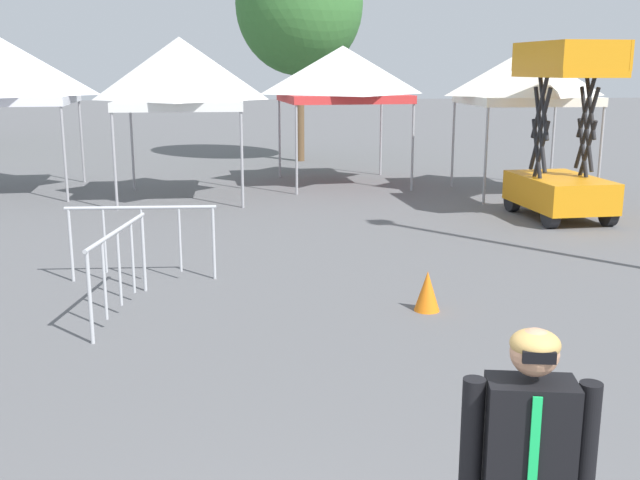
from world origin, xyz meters
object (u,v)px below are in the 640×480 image
tree_behind_tents_right (299,4)px  canopy_tent_left_of_center (343,74)px  canopy_tent_right_of_center (526,76)px  canopy_tent_far_left (1,70)px  traffic_cone_lot_center (427,291)px  canopy_tent_behind_center (180,73)px  scissor_lift (561,165)px  crowd_barrier_near_person (118,255)px  person_foreground (526,474)px  crowd_barrier_by_lift (142,228)px

tree_behind_tents_right → canopy_tent_left_of_center: bearing=-82.8°
canopy_tent_right_of_center → tree_behind_tents_right: (-4.63, 7.13, 2.11)m
canopy_tent_far_left → traffic_cone_lot_center: canopy_tent_far_left is taller
canopy_tent_behind_center → scissor_lift: bearing=-23.2°
canopy_tent_far_left → crowd_barrier_near_person: canopy_tent_far_left is taller
canopy_tent_behind_center → person_foreground: bearing=-80.1°
canopy_tent_far_left → traffic_cone_lot_center: (7.66, -9.94, -2.64)m
canopy_tent_behind_center → crowd_barrier_by_lift: (-0.19, -6.87, -2.08)m
canopy_tent_far_left → crowd_barrier_by_lift: 9.30m
tree_behind_tents_right → traffic_cone_lot_center: 16.16m
crowd_barrier_near_person → canopy_tent_behind_center: bearing=88.0°
crowd_barrier_near_person → scissor_lift: bearing=33.1°
canopy_tent_far_left → person_foreground: canopy_tent_far_left is taller
traffic_cone_lot_center → scissor_lift: bearing=52.8°
canopy_tent_behind_center → tree_behind_tents_right: (3.31, 6.80, 2.04)m
crowd_barrier_by_lift → canopy_tent_right_of_center: bearing=38.8°
canopy_tent_right_of_center → crowd_barrier_near_person: (-8.23, -8.07, -2.00)m
canopy_tent_far_left → person_foreground: (6.67, -15.49, -1.86)m
crowd_barrier_by_lift → canopy_tent_left_of_center: bearing=64.5°
scissor_lift → person_foreground: size_ratio=1.94×
scissor_lift → person_foreground: bearing=-115.0°
canopy_tent_behind_center → tree_behind_tents_right: bearing=64.1°
canopy_tent_behind_center → crowd_barrier_by_lift: canopy_tent_behind_center is taller
canopy_tent_right_of_center → person_foreground: bearing=-111.4°
canopy_tent_left_of_center → traffic_cone_lot_center: 10.78m
tree_behind_tents_right → crowd_barrier_by_lift: tree_behind_tents_right is taller
scissor_lift → crowd_barrier_near_person: scissor_lift is taller
canopy_tent_left_of_center → canopy_tent_far_left: bearing=-176.3°
crowd_barrier_by_lift → traffic_cone_lot_center: size_ratio=4.15×
canopy_tent_behind_center → scissor_lift: canopy_tent_behind_center is taller
scissor_lift → tree_behind_tents_right: (-4.28, 10.05, 3.79)m
person_foreground → tree_behind_tents_right: tree_behind_tents_right is taller
crowd_barrier_near_person → traffic_cone_lot_center: bearing=-4.5°
person_foreground → tree_behind_tents_right: (0.83, 21.03, 3.84)m
canopy_tent_behind_center → canopy_tent_left_of_center: canopy_tent_behind_center is taller
canopy_tent_far_left → crowd_barrier_by_lift: (4.01, -8.12, -2.14)m
person_foreground → crowd_barrier_by_lift: size_ratio=0.85×
canopy_tent_left_of_center → tree_behind_tents_right: tree_behind_tents_right is taller
canopy_tent_left_of_center → traffic_cone_lot_center: size_ratio=6.90×
canopy_tent_left_of_center → tree_behind_tents_right: size_ratio=0.50×
person_foreground → tree_behind_tents_right: size_ratio=0.25×
crowd_barrier_near_person → crowd_barrier_by_lift: bearing=86.0°
scissor_lift → person_foreground: scissor_lift is taller
person_foreground → scissor_lift: bearing=65.0°
canopy_tent_left_of_center → person_foreground: canopy_tent_left_of_center is taller
canopy_tent_behind_center → canopy_tent_far_left: bearing=163.4°
canopy_tent_right_of_center → crowd_barrier_near_person: 11.69m
scissor_lift → tree_behind_tents_right: tree_behind_tents_right is taller
crowd_barrier_near_person → traffic_cone_lot_center: (3.76, -0.29, -0.50)m
person_foreground → crowd_barrier_near_person: (-2.77, 5.84, -0.28)m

